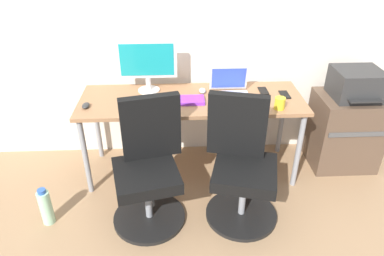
{
  "coord_description": "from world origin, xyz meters",
  "views": [
    {
      "loc": [
        -0.12,
        -2.61,
        1.98
      ],
      "look_at": [
        0.0,
        -0.05,
        0.46
      ],
      "focal_mm": 33.55,
      "sensor_mm": 36.0,
      "label": 1
    }
  ],
  "objects_px": {
    "side_cabinet": "(344,131)",
    "office_chair_right": "(241,166)",
    "office_chair_left": "(149,169)",
    "desktop_monitor": "(147,63)",
    "coffee_mug": "(280,103)",
    "open_laptop": "(230,89)",
    "printer": "(356,84)",
    "water_bottle_on_floor": "(46,207)"
  },
  "relations": [
    {
      "from": "office_chair_left",
      "to": "open_laptop",
      "type": "bearing_deg",
      "value": 42.05
    },
    {
      "from": "printer",
      "to": "water_bottle_on_floor",
      "type": "relative_size",
      "value": 1.29
    },
    {
      "from": "side_cabinet",
      "to": "water_bottle_on_floor",
      "type": "xyz_separation_m",
      "value": [
        -2.47,
        -0.66,
        -0.19
      ]
    },
    {
      "from": "office_chair_right",
      "to": "side_cabinet",
      "type": "distance_m",
      "value": 1.2
    },
    {
      "from": "office_chair_left",
      "to": "water_bottle_on_floor",
      "type": "distance_m",
      "value": 0.81
    },
    {
      "from": "office_chair_right",
      "to": "printer",
      "type": "relative_size",
      "value": 2.35
    },
    {
      "from": "printer",
      "to": "open_laptop",
      "type": "distance_m",
      "value": 1.06
    },
    {
      "from": "desktop_monitor",
      "to": "coffee_mug",
      "type": "height_order",
      "value": "desktop_monitor"
    },
    {
      "from": "office_chair_right",
      "to": "side_cabinet",
      "type": "relative_size",
      "value": 1.41
    },
    {
      "from": "office_chair_left",
      "to": "coffee_mug",
      "type": "distance_m",
      "value": 1.1
    },
    {
      "from": "water_bottle_on_floor",
      "to": "side_cabinet",
      "type": "bearing_deg",
      "value": 14.89
    },
    {
      "from": "office_chair_left",
      "to": "open_laptop",
      "type": "height_order",
      "value": "office_chair_left"
    },
    {
      "from": "printer",
      "to": "open_laptop",
      "type": "relative_size",
      "value": 1.29
    },
    {
      "from": "water_bottle_on_floor",
      "to": "desktop_monitor",
      "type": "height_order",
      "value": "desktop_monitor"
    },
    {
      "from": "office_chair_left",
      "to": "side_cabinet",
      "type": "height_order",
      "value": "office_chair_left"
    },
    {
      "from": "printer",
      "to": "coffee_mug",
      "type": "bearing_deg",
      "value": -159.13
    },
    {
      "from": "printer",
      "to": "open_laptop",
      "type": "bearing_deg",
      "value": -179.17
    },
    {
      "from": "coffee_mug",
      "to": "office_chair_right",
      "type": "bearing_deg",
      "value": -134.7
    },
    {
      "from": "open_laptop",
      "to": "coffee_mug",
      "type": "height_order",
      "value": "open_laptop"
    },
    {
      "from": "water_bottle_on_floor",
      "to": "coffee_mug",
      "type": "relative_size",
      "value": 3.37
    },
    {
      "from": "open_laptop",
      "to": "coffee_mug",
      "type": "bearing_deg",
      "value": -36.15
    },
    {
      "from": "water_bottle_on_floor",
      "to": "open_laptop",
      "type": "xyz_separation_m",
      "value": [
        1.41,
        0.64,
        0.62
      ]
    },
    {
      "from": "office_chair_left",
      "to": "printer",
      "type": "xyz_separation_m",
      "value": [
        1.7,
        0.6,
        0.36
      ]
    },
    {
      "from": "office_chair_left",
      "to": "open_laptop",
      "type": "distance_m",
      "value": 0.94
    },
    {
      "from": "printer",
      "to": "desktop_monitor",
      "type": "distance_m",
      "value": 1.73
    },
    {
      "from": "office_chair_right",
      "to": "side_cabinet",
      "type": "xyz_separation_m",
      "value": [
        1.03,
        0.6,
        -0.09
      ]
    },
    {
      "from": "office_chair_left",
      "to": "office_chair_right",
      "type": "height_order",
      "value": "same"
    },
    {
      "from": "side_cabinet",
      "to": "open_laptop",
      "type": "relative_size",
      "value": 2.15
    },
    {
      "from": "coffee_mug",
      "to": "office_chair_left",
      "type": "bearing_deg",
      "value": -161.74
    },
    {
      "from": "office_chair_left",
      "to": "water_bottle_on_floor",
      "type": "bearing_deg",
      "value": -175.75
    },
    {
      "from": "side_cabinet",
      "to": "printer",
      "type": "xyz_separation_m",
      "value": [
        0.0,
        -0.0,
        0.45
      ]
    },
    {
      "from": "office_chair_left",
      "to": "desktop_monitor",
      "type": "relative_size",
      "value": 1.96
    },
    {
      "from": "office_chair_right",
      "to": "printer",
      "type": "distance_m",
      "value": 1.25
    },
    {
      "from": "printer",
      "to": "coffee_mug",
      "type": "height_order",
      "value": "printer"
    },
    {
      "from": "office_chair_right",
      "to": "open_laptop",
      "type": "xyz_separation_m",
      "value": [
        -0.02,
        0.58,
        0.34
      ]
    },
    {
      "from": "side_cabinet",
      "to": "water_bottle_on_floor",
      "type": "distance_m",
      "value": 2.56
    },
    {
      "from": "open_laptop",
      "to": "side_cabinet",
      "type": "bearing_deg",
      "value": 0.88
    },
    {
      "from": "desktop_monitor",
      "to": "open_laptop",
      "type": "distance_m",
      "value": 0.7
    },
    {
      "from": "office_chair_right",
      "to": "desktop_monitor",
      "type": "bearing_deg",
      "value": 134.21
    },
    {
      "from": "printer",
      "to": "coffee_mug",
      "type": "distance_m",
      "value": 0.76
    },
    {
      "from": "office_chair_right",
      "to": "open_laptop",
      "type": "height_order",
      "value": "office_chair_right"
    },
    {
      "from": "side_cabinet",
      "to": "office_chair_right",
      "type": "bearing_deg",
      "value": -149.88
    }
  ]
}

